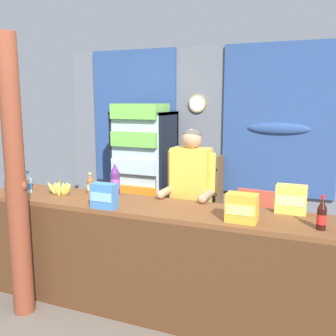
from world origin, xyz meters
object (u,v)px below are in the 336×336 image
object	(u,v)px
snack_box_instant_noodle	(291,199)
soda_bottle_water	(28,183)
drink_fridge	(143,163)
banana_bunch	(60,189)
plastic_lawn_chair	(258,218)
snack_box_biscuit	(104,196)
stall_counter	(141,250)
soda_bottle_grape_soda	(115,180)
shopkeeper	(191,191)
soda_bottle_iced_tea	(90,184)
soda_bottle_cola	(322,215)
bottle_shelf_rack	(204,193)
snack_box_choco_powder	(242,208)
timber_post	(16,186)

from	to	relation	value
snack_box_instant_noodle	soda_bottle_water	bearing A→B (deg)	-173.60
drink_fridge	banana_bunch	size ratio (longest dim) A/B	6.57
drink_fridge	plastic_lawn_chair	distance (m)	1.77
snack_box_biscuit	stall_counter	bearing A→B (deg)	21.31
soda_bottle_water	drink_fridge	bearing A→B (deg)	80.73
soda_bottle_grape_soda	shopkeeper	bearing A→B (deg)	21.59
soda_bottle_iced_tea	snack_box_instant_noodle	distance (m)	1.87
soda_bottle_cola	stall_counter	bearing A→B (deg)	-179.59
plastic_lawn_chair	bottle_shelf_rack	bearing A→B (deg)	147.25
stall_counter	banana_bunch	world-z (taller)	banana_bunch
bottle_shelf_rack	shopkeeper	size ratio (longest dim) A/B	0.70
snack_box_instant_noodle	shopkeeper	bearing A→B (deg)	163.93
snack_box_choco_powder	banana_bunch	world-z (taller)	snack_box_choco_powder
timber_post	banana_bunch	distance (m)	0.50
plastic_lawn_chair	soda_bottle_water	world-z (taller)	soda_bottle_water
soda_bottle_cola	snack_box_choco_powder	bearing A→B (deg)	-175.52
shopkeeper	snack_box_choco_powder	bearing A→B (deg)	-46.16
shopkeeper	soda_bottle_cola	world-z (taller)	shopkeeper
snack_box_biscuit	snack_box_instant_noodle	size ratio (longest dim) A/B	0.93
drink_fridge	snack_box_instant_noodle	world-z (taller)	drink_fridge
soda_bottle_grape_soda	snack_box_choco_powder	world-z (taller)	soda_bottle_grape_soda
stall_counter	banana_bunch	size ratio (longest dim) A/B	11.95
plastic_lawn_chair	stall_counter	bearing A→B (deg)	-113.10
soda_bottle_grape_soda	snack_box_choco_powder	bearing A→B (deg)	-16.55
soda_bottle_grape_soda	soda_bottle_cola	xyz separation A→B (m)	(1.86, -0.35, -0.04)
banana_bunch	soda_bottle_cola	bearing A→B (deg)	-2.74
bottle_shelf_rack	snack_box_instant_noodle	xyz separation A→B (m)	(1.30, -1.85, 0.49)
stall_counter	soda_bottle_water	size ratio (longest dim) A/B	15.23
snack_box_choco_powder	snack_box_instant_noodle	xyz separation A→B (m)	(0.32, 0.38, 0.01)
plastic_lawn_chair	soda_bottle_cola	bearing A→B (deg)	-66.97
stall_counter	drink_fridge	distance (m)	2.24
shopkeeper	soda_bottle_water	size ratio (longest dim) A/B	7.38
plastic_lawn_chair	soda_bottle_grape_soda	world-z (taller)	soda_bottle_grape_soda
timber_post	plastic_lawn_chair	xyz separation A→B (m)	(1.71, 2.02, -0.66)
drink_fridge	soda_bottle_water	xyz separation A→B (m)	(-0.31, -1.91, 0.06)
soda_bottle_grape_soda	banana_bunch	distance (m)	0.53
shopkeeper	snack_box_instant_noodle	xyz separation A→B (m)	(0.95, -0.27, 0.08)
bottle_shelf_rack	plastic_lawn_chair	world-z (taller)	bottle_shelf_rack
snack_box_instant_noodle	soda_bottle_grape_soda	bearing A→B (deg)	179.83
soda_bottle_water	snack_box_choco_powder	bearing A→B (deg)	-2.98
shopkeeper	snack_box_choco_powder	xyz separation A→B (m)	(0.63, -0.66, 0.08)
soda_bottle_iced_tea	banana_bunch	size ratio (longest dim) A/B	0.75
banana_bunch	drink_fridge	bearing A→B (deg)	91.03
soda_bottle_water	snack_box_choco_powder	distance (m)	2.13
stall_counter	plastic_lawn_chair	size ratio (longest dim) A/B	3.85
snack_box_choco_powder	soda_bottle_iced_tea	bearing A→B (deg)	168.26
stall_counter	soda_bottle_cola	world-z (taller)	soda_bottle_cola
plastic_lawn_chair	shopkeeper	bearing A→B (deg)	-114.98
soda_bottle_cola	snack_box_choco_powder	world-z (taller)	soda_bottle_cola
plastic_lawn_chair	snack_box_biscuit	xyz separation A→B (m)	(-1.00, -1.77, 0.59)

